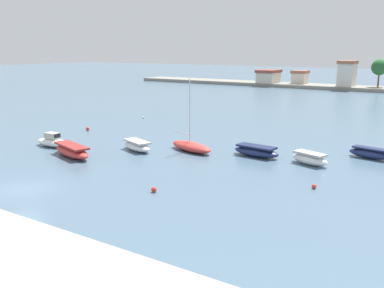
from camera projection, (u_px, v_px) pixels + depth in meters
name	position (u px, v px, depth m)	size (l,w,h in m)	color
ground_plane	(24.00, 189.00, 29.82)	(400.00, 400.00, 0.00)	#476075
moored_boat_1	(53.00, 142.00, 42.59)	(4.28, 1.63, 1.38)	white
moored_boat_2	(72.00, 151.00, 38.71)	(5.82, 3.23, 1.07)	#C63833
moored_boat_3	(137.00, 146.00, 40.95)	(4.27, 2.87, 0.96)	white
moored_boat_4	(191.00, 146.00, 40.71)	(5.40, 3.18, 6.73)	#C63833
moored_boat_5	(256.00, 151.00, 38.74)	(4.55, 2.02, 0.98)	navy
moored_boat_6	(310.00, 159.00, 36.07)	(3.65, 2.36, 1.01)	white
moored_boat_7	(370.00, 153.00, 38.05)	(3.87, 1.81, 0.95)	navy
mooring_buoy_0	(143.00, 117.00, 59.71)	(0.27, 0.27, 0.27)	white
mooring_buoy_2	(314.00, 186.00, 29.89)	(0.33, 0.33, 0.33)	red
mooring_buoy_3	(154.00, 190.00, 29.15)	(0.37, 0.37, 0.37)	red
mooring_buoy_4	(88.00, 129.00, 51.00)	(0.42, 0.42, 0.42)	red
distant_shoreline	(352.00, 83.00, 99.99)	(114.83, 8.19, 7.25)	gray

